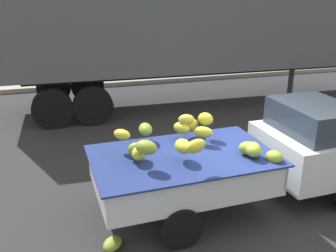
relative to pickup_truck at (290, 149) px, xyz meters
name	(u,v)px	position (x,y,z in m)	size (l,w,h in m)	color
ground	(244,201)	(-0.86, -0.06, -0.89)	(220.00, 220.00, 0.00)	#28282B
curb_strip	(138,80)	(-0.86, 9.22, -0.81)	(80.00, 0.80, 0.16)	gray
pickup_truck	(290,149)	(0.00, 0.00, 0.00)	(5.29, 2.03, 1.70)	silver
semi_trailer	(201,24)	(0.51, 5.93, 1.65)	(12.04, 2.79, 3.95)	#4C5156
fallen_banana_bunch_near_tailgate	(113,244)	(-3.32, -0.71, -0.81)	(0.34, 0.25, 0.16)	olive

